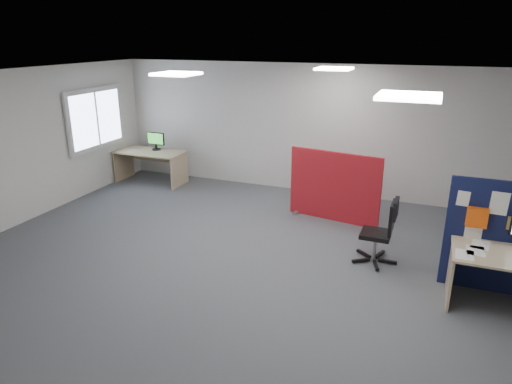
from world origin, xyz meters
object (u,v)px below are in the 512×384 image
(red_divider, at_px, (334,187))
(second_desk, at_px, (151,159))
(office_chair, at_px, (384,227))
(monitor_second, at_px, (156,140))

(red_divider, distance_m, second_desk, 4.46)
(red_divider, relative_size, office_chair, 1.69)
(monitor_second, bearing_deg, second_desk, -108.15)
(monitor_second, bearing_deg, red_divider, -9.78)
(red_divider, bearing_deg, second_desk, 179.74)
(red_divider, height_order, office_chair, red_divider)
(second_desk, distance_m, monitor_second, 0.43)
(red_divider, bearing_deg, office_chair, -43.55)
(second_desk, relative_size, monitor_second, 3.48)
(monitor_second, xyz_separation_m, office_chair, (5.38, -2.29, -0.38))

